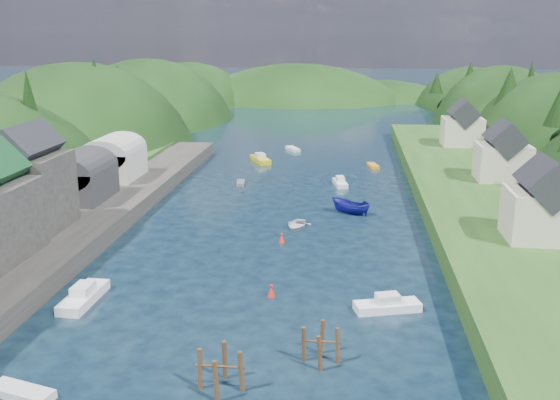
# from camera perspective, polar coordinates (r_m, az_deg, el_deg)

# --- Properties ---
(ground) EXTENTS (600.00, 600.00, 0.00)m
(ground) POSITION_cam_1_polar(r_m,az_deg,el_deg) (93.12, 1.49, 1.18)
(ground) COLOR black
(ground) RESTS_ON ground
(hillside_left) EXTENTS (44.00, 245.56, 52.00)m
(hillside_left) POSITION_cam_1_polar(r_m,az_deg,el_deg) (130.11, -17.70, 0.90)
(hillside_left) COLOR black
(hillside_left) RESTS_ON ground
(hillside_right) EXTENTS (36.00, 245.56, 48.00)m
(hillside_right) POSITION_cam_1_polar(r_m,az_deg,el_deg) (124.65, 23.60, 0.01)
(hillside_right) COLOR black
(hillside_right) RESTS_ON ground
(far_hills) EXTENTS (103.00, 68.00, 44.00)m
(far_hills) POSITION_cam_1_polar(r_m,az_deg,el_deg) (216.70, 4.60, 6.37)
(far_hills) COLOR black
(far_hills) RESTS_ON ground
(hill_trees) EXTENTS (90.81, 147.75, 12.40)m
(hill_trees) POSITION_cam_1_polar(r_m,az_deg,el_deg) (105.73, 2.45, 9.01)
(hill_trees) COLOR black
(hill_trees) RESTS_ON ground
(quay_left) EXTENTS (12.00, 110.00, 2.00)m
(quay_left) POSITION_cam_1_polar(r_m,az_deg,el_deg) (71.17, -20.38, -3.46)
(quay_left) COLOR #2D2B28
(quay_left) RESTS_ON ground
(boat_sheds) EXTENTS (7.00, 21.00, 7.50)m
(boat_sheds) POSITION_cam_1_polar(r_m,az_deg,el_deg) (87.57, -16.36, 3.19)
(boat_sheds) COLOR #2D2D30
(boat_sheds) RESTS_ON quay_left
(terrace_right) EXTENTS (16.00, 120.00, 2.40)m
(terrace_right) POSITION_cam_1_polar(r_m,az_deg,el_deg) (84.67, 18.00, -0.19)
(terrace_right) COLOR #234719
(terrace_right) RESTS_ON ground
(right_bank_cottages) EXTENTS (9.00, 59.24, 8.41)m
(right_bank_cottages) POSITION_cam_1_polar(r_m,az_deg,el_deg) (92.23, 19.07, 3.92)
(right_bank_cottages) COLOR beige
(right_bank_cottages) RESTS_ON terrace_right
(piling_cluster_near) EXTENTS (3.28, 3.05, 3.44)m
(piling_cluster_near) POSITION_cam_1_polar(r_m,az_deg,el_deg) (42.17, -5.45, -15.55)
(piling_cluster_near) COLOR #382314
(piling_cluster_near) RESTS_ON ground
(piling_cluster_far) EXTENTS (2.88, 2.72, 3.26)m
(piling_cluster_far) POSITION_cam_1_polar(r_m,az_deg,el_deg) (45.20, 3.75, -13.38)
(piling_cluster_far) COLOR #382314
(piling_cluster_far) RESTS_ON ground
(channel_buoy_near) EXTENTS (0.70, 0.70, 1.10)m
(channel_buoy_near) POSITION_cam_1_polar(r_m,az_deg,el_deg) (55.53, -0.79, -8.32)
(channel_buoy_near) COLOR red
(channel_buoy_near) RESTS_ON ground
(channel_buoy_far) EXTENTS (0.70, 0.70, 1.10)m
(channel_buoy_far) POSITION_cam_1_polar(r_m,az_deg,el_deg) (68.96, 0.16, -3.51)
(channel_buoy_far) COLOR red
(channel_buoy_far) RESTS_ON ground
(moored_boats) EXTENTS (32.45, 98.92, 2.31)m
(moored_boats) POSITION_cam_1_polar(r_m,az_deg,el_deg) (64.83, -3.72, -4.63)
(moored_boats) COLOR white
(moored_boats) RESTS_ON ground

